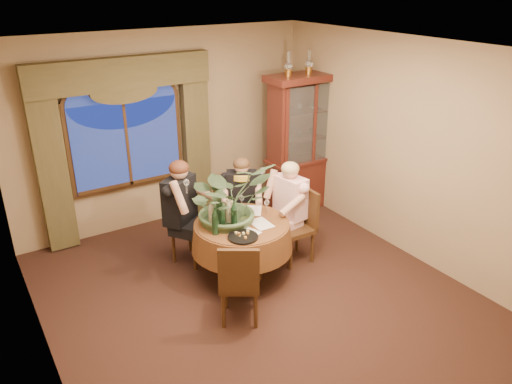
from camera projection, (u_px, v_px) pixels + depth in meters
floor at (257, 296)px, 5.83m from camera, size 5.00×5.00×0.00m
wall_back at (165, 129)px, 7.21m from camera, size 4.50×0.00×4.50m
wall_right at (406, 150)px, 6.37m from camera, size 0.00×5.00×5.00m
ceiling at (258, 50)px, 4.71m from camera, size 5.00×5.00×0.00m
window at (127, 144)px, 6.90m from camera, size 1.62×0.10×1.32m
arched_transom at (121, 88)px, 6.59m from camera, size 1.60×0.06×0.44m
drapery_left at (52, 167)px, 6.41m from camera, size 0.38×0.14×2.32m
drapery_right at (196, 141)px, 7.42m from camera, size 0.38×0.14×2.32m
swag_valance at (121, 73)px, 6.45m from camera, size 2.45×0.16×0.42m
dining_table at (242, 250)px, 6.07m from camera, size 1.45×1.45×0.75m
china_cabinet at (306, 142)px, 7.74m from camera, size 1.31×0.52×2.12m
oil_lamp_left at (289, 64)px, 7.07m from camera, size 0.11×0.11×0.34m
oil_lamp_center at (309, 62)px, 7.25m from camera, size 0.11×0.11×0.34m
oil_lamp_right at (329, 60)px, 7.43m from camera, size 0.11×0.11×0.34m
chair_right at (295, 227)px, 6.40m from camera, size 0.43×0.43×0.96m
chair_back_right at (231, 212)px, 6.80m from camera, size 0.54×0.54×0.96m
chair_back at (191, 227)px, 6.39m from camera, size 0.56×0.56×0.96m
chair_front_left at (240, 280)px, 5.29m from camera, size 0.58×0.58×0.96m
person_pink at (290, 210)px, 6.45m from camera, size 0.51×0.54×1.33m
person_back at (180, 214)px, 6.23m from camera, size 0.69×0.68×1.42m
person_scarf at (242, 202)px, 6.72m from camera, size 0.61×0.60×1.28m
stoneware_vase at (229, 211)px, 5.92m from camera, size 0.14×0.14×0.25m
centerpiece_plant at (228, 170)px, 5.73m from camera, size 1.02×1.13×0.88m
olive_bowl at (247, 221)px, 5.91m from camera, size 0.16×0.16×0.05m
cheese_platter at (243, 237)px, 5.57m from camera, size 0.34×0.34×0.02m
wine_bottle_0 at (215, 221)px, 5.59m from camera, size 0.07×0.07×0.33m
wine_bottle_1 at (222, 216)px, 5.71m from camera, size 0.07×0.07×0.33m
wine_bottle_2 at (211, 215)px, 5.73m from camera, size 0.07×0.07×0.33m
wine_bottle_3 at (234, 214)px, 5.75m from camera, size 0.07×0.07×0.33m
wine_bottle_4 at (219, 210)px, 5.86m from camera, size 0.07×0.07×0.33m
wine_bottle_5 at (229, 213)px, 5.79m from camera, size 0.07×0.07×0.33m
tasting_paper_0 at (261, 224)px, 5.89m from camera, size 0.21×0.30×0.00m
tasting_paper_1 at (253, 210)px, 6.22m from camera, size 0.34×0.37×0.00m
tasting_paper_2 at (246, 232)px, 5.70m from camera, size 0.30×0.35×0.00m
wine_glass_person_pink at (267, 206)px, 6.13m from camera, size 0.07×0.07×0.18m
wine_glass_person_back at (211, 210)px, 6.02m from camera, size 0.07×0.07×0.18m
wine_glass_person_scarf at (242, 202)px, 6.25m from camera, size 0.07×0.07×0.18m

